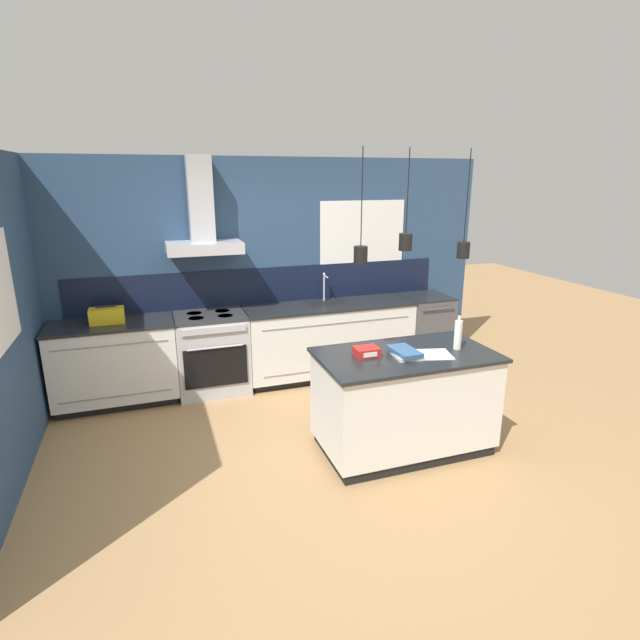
{
  "coord_description": "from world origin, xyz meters",
  "views": [
    {
      "loc": [
        -1.3,
        -3.75,
        2.38
      ],
      "look_at": [
        0.21,
        0.61,
        1.05
      ],
      "focal_mm": 28.0,
      "sensor_mm": 36.0,
      "label": 1
    }
  ],
  "objects_px": {
    "dishwasher": "(423,330)",
    "oven_range": "(212,353)",
    "book_stack": "(405,353)",
    "red_supply_box": "(366,352)",
    "bottle_on_island": "(458,334)",
    "yellow_toolbox": "(107,316)"
  },
  "relations": [
    {
      "from": "oven_range",
      "to": "book_stack",
      "type": "distance_m",
      "value": 2.41
    },
    {
      "from": "book_stack",
      "to": "red_supply_box",
      "type": "height_order",
      "value": "red_supply_box"
    },
    {
      "from": "oven_range",
      "to": "book_stack",
      "type": "bearing_deg",
      "value": -53.48
    },
    {
      "from": "dishwasher",
      "to": "yellow_toolbox",
      "type": "height_order",
      "value": "yellow_toolbox"
    },
    {
      "from": "dishwasher",
      "to": "oven_range",
      "type": "bearing_deg",
      "value": -179.91
    },
    {
      "from": "dishwasher",
      "to": "red_supply_box",
      "type": "relative_size",
      "value": 4.47
    },
    {
      "from": "oven_range",
      "to": "dishwasher",
      "type": "xyz_separation_m",
      "value": [
        2.72,
        0.0,
        0.0
      ]
    },
    {
      "from": "dishwasher",
      "to": "book_stack",
      "type": "distance_m",
      "value": 2.36
    },
    {
      "from": "dishwasher",
      "to": "bottle_on_island",
      "type": "distance_m",
      "value": 2.13
    },
    {
      "from": "oven_range",
      "to": "dishwasher",
      "type": "distance_m",
      "value": 2.72
    },
    {
      "from": "bottle_on_island",
      "to": "yellow_toolbox",
      "type": "xyz_separation_m",
      "value": [
        -2.98,
        1.89,
        -0.06
      ]
    },
    {
      "from": "oven_range",
      "to": "yellow_toolbox",
      "type": "height_order",
      "value": "yellow_toolbox"
    },
    {
      "from": "oven_range",
      "to": "red_supply_box",
      "type": "relative_size",
      "value": 4.47
    },
    {
      "from": "bottle_on_island",
      "to": "yellow_toolbox",
      "type": "bearing_deg",
      "value": 147.59
    },
    {
      "from": "oven_range",
      "to": "bottle_on_island",
      "type": "height_order",
      "value": "bottle_on_island"
    },
    {
      "from": "dishwasher",
      "to": "book_stack",
      "type": "xyz_separation_m",
      "value": [
        -1.32,
        -1.9,
        0.49
      ]
    },
    {
      "from": "bottle_on_island",
      "to": "book_stack",
      "type": "bearing_deg",
      "value": -178.82
    },
    {
      "from": "yellow_toolbox",
      "to": "bottle_on_island",
      "type": "bearing_deg",
      "value": -32.41
    },
    {
      "from": "oven_range",
      "to": "yellow_toolbox",
      "type": "xyz_separation_m",
      "value": [
        -1.05,
        0.0,
        0.54
      ]
    },
    {
      "from": "oven_range",
      "to": "dishwasher",
      "type": "relative_size",
      "value": 1.0
    },
    {
      "from": "book_stack",
      "to": "red_supply_box",
      "type": "relative_size",
      "value": 1.6
    },
    {
      "from": "bottle_on_island",
      "to": "yellow_toolbox",
      "type": "height_order",
      "value": "bottle_on_island"
    }
  ]
}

